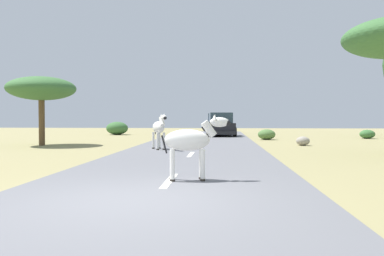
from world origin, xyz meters
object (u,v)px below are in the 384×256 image
car_0 (221,125)px  zebra_1 (191,141)px  zebra_0 (159,128)px  tree_4 (41,89)px  bush_2 (267,134)px  car_1 (218,124)px  rock_3 (303,141)px  bush_0 (117,128)px  bush_1 (367,134)px

car_0 → zebra_1: bearing=83.7°
zebra_0 → tree_4: size_ratio=0.45×
tree_4 → bush_2: bearing=26.3°
tree_4 → bush_2: tree_4 is taller
car_1 → rock_3: bearing=-73.1°
bush_0 → bush_1: size_ratio=1.78×
bush_0 → car_1: bearing=24.6°
bush_1 → bush_2: bearing=-165.8°
zebra_1 → car_1: bearing=169.7°
bush_0 → rock_3: 17.03m
zebra_1 → car_1: size_ratio=0.35×
zebra_0 → zebra_1: 8.36m
zebra_1 → bush_2: (3.59, 16.66, -0.59)m
zebra_0 → rock_3: zebra_0 is taller
zebra_0 → car_0: bearing=-127.4°
zebra_0 → tree_4: (-6.49, 2.58, 1.91)m
rock_3 → zebra_1: bearing=-112.7°
zebra_1 → rock_3: size_ratio=2.26×
zebra_0 → bush_2: 10.24m
bush_0 → bush_1: bearing=-13.6°
zebra_0 → rock_3: 7.71m
zebra_0 → car_1: 18.70m
zebra_0 → bush_0: (-5.88, 14.77, -0.45)m
zebra_1 → tree_4: size_ratio=0.44×
tree_4 → bush_2: (12.10, 5.97, -2.56)m
bush_2 → rock_3: bush_2 is taller
zebra_0 → tree_4: tree_4 is taller
zebra_1 → car_0: 20.65m
car_0 → rock_3: bearing=110.3°
bush_0 → zebra_1: bearing=-71.0°
car_1 → bush_1: 13.09m
zebra_0 → rock_3: bearing=-178.6°
bush_2 → rock_3: 5.24m
bush_2 → rock_3: size_ratio=1.64×
car_0 → rock_3: size_ratio=6.55×
zebra_1 → car_1: car_1 is taller
zebra_1 → car_0: (0.64, 20.64, -0.07)m
zebra_0 → bush_2: size_ratio=1.41×
zebra_0 → zebra_1: zebra_0 is taller
zebra_0 → rock_3: size_ratio=2.31×
zebra_0 → car_1: bearing=-122.8°
zebra_1 → car_1: 26.67m
bush_2 → bush_0: bearing=151.5°
bush_2 → tree_4: bearing=-153.7°
car_1 → rock_3: 15.75m
car_0 → tree_4: size_ratio=1.27×
zebra_0 → car_1: (2.39, 18.55, -0.14)m
bush_2 → car_0: bearing=126.6°
bush_0 → bush_2: 13.06m
car_0 → car_1: bearing=-92.0°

